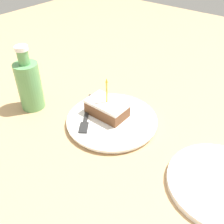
# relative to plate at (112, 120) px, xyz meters

# --- Properties ---
(ground_plane) EXTENTS (2.40, 2.40, 0.04)m
(ground_plane) POSITION_rel_plate_xyz_m (0.02, 0.01, -0.03)
(ground_plane) COLOR tan
(ground_plane) RESTS_ON ground
(plate) EXTENTS (0.27, 0.27, 0.02)m
(plate) POSITION_rel_plate_xyz_m (0.00, 0.00, 0.00)
(plate) COLOR white
(plate) RESTS_ON ground_plane
(cake_slice) EXTENTS (0.07, 0.12, 0.13)m
(cake_slice) POSITION_rel_plate_xyz_m (0.01, 0.02, 0.03)
(cake_slice) COLOR brown
(cake_slice) RESTS_ON plate
(fork) EXTENTS (0.16, 0.13, 0.00)m
(fork) POSITION_rel_plate_xyz_m (-0.04, 0.07, 0.01)
(fork) COLOR #262626
(fork) RESTS_ON plate
(bottle) EXTENTS (0.07, 0.07, 0.21)m
(bottle) POSITION_rel_plate_xyz_m (-0.09, 0.25, 0.07)
(bottle) COLOR #599959
(bottle) RESTS_ON ground_plane
(side_plate) EXTENTS (0.25, 0.25, 0.02)m
(side_plate) POSITION_rel_plate_xyz_m (-0.02, -0.34, -0.00)
(side_plate) COLOR white
(side_plate) RESTS_ON ground_plane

